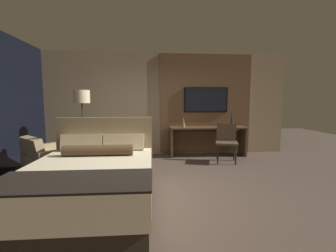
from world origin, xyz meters
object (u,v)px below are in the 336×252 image
(desk_chair, at_px, (226,139))
(vase_tall, at_px, (232,118))
(tv, at_px, (206,100))
(floor_lamp, at_px, (82,103))
(vase_short, at_px, (183,122))
(armchair_by_window, at_px, (52,162))
(bed, at_px, (92,181))
(desk, at_px, (207,136))

(desk_chair, bearing_deg, vase_tall, 75.28)
(tv, height_order, vase_tall, tv)
(floor_lamp, distance_m, vase_short, 2.54)
(tv, distance_m, armchair_by_window, 4.04)
(tv, bearing_deg, bed, -127.75)
(desk_chair, distance_m, vase_tall, 0.86)
(bed, xyz_separation_m, desk_chair, (2.65, 2.15, 0.20))
(desk, xyz_separation_m, vase_short, (-0.66, -0.07, 0.38))
(desk, height_order, armchair_by_window, armchair_by_window)
(vase_tall, bearing_deg, desk_chair, -119.69)
(armchair_by_window, distance_m, vase_short, 3.20)
(tv, relative_size, armchair_by_window, 0.98)
(armchair_by_window, bearing_deg, desk, -113.73)
(bed, relative_size, desk, 1.05)
(bed, relative_size, desk_chair, 2.31)
(armchair_by_window, xyz_separation_m, vase_short, (2.81, 1.39, 0.64))
(bed, xyz_separation_m, vase_short, (1.68, 2.75, 0.56))
(armchair_by_window, bearing_deg, floor_lamp, -84.80)
(bed, height_order, armchair_by_window, bed)
(bed, relative_size, tv, 1.75)
(desk_chair, height_order, vase_tall, vase_tall)
(armchair_by_window, height_order, vase_tall, vase_tall)
(desk, distance_m, floor_lamp, 3.27)
(floor_lamp, bearing_deg, vase_short, 19.10)
(desk_chair, xyz_separation_m, vase_short, (-0.97, 0.60, 0.36))
(bed, bearing_deg, vase_short, 58.54)
(armchair_by_window, xyz_separation_m, floor_lamp, (0.46, 0.58, 1.16))
(desk, relative_size, armchair_by_window, 1.64)
(bed, height_order, vase_short, bed)
(desk, height_order, desk_chair, desk_chair)
(bed, distance_m, vase_short, 3.27)
(armchair_by_window, relative_size, floor_lamp, 0.73)
(bed, bearing_deg, desk, 50.23)
(armchair_by_window, bearing_deg, bed, 173.15)
(desk_chair, relative_size, vase_tall, 1.92)
(bed, height_order, desk, bed)
(floor_lamp, bearing_deg, bed, -70.86)
(tv, relative_size, vase_tall, 2.53)
(desk, distance_m, vase_tall, 0.83)
(floor_lamp, xyz_separation_m, vase_tall, (3.68, 0.85, -0.41))
(desk_chair, height_order, armchair_by_window, desk_chair)
(tv, xyz_separation_m, floor_lamp, (-3.02, -1.09, -0.08))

